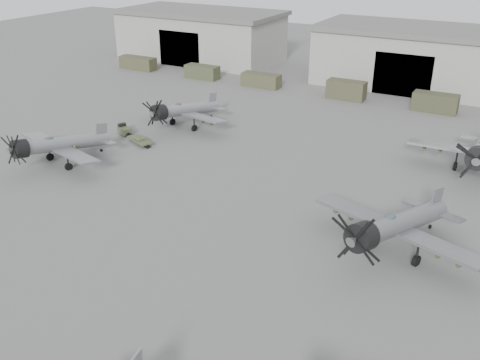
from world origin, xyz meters
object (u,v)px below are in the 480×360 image
(aircraft_mid_2, at_px, (394,226))
(ground_crew, at_px, (76,154))
(aircraft_mid_0, at_px, (55,145))
(tug_trailer, at_px, (130,134))
(aircraft_far_0, at_px, (182,110))

(aircraft_mid_2, bearing_deg, ground_crew, -164.21)
(aircraft_mid_0, height_order, aircraft_mid_2, aircraft_mid_2)
(tug_trailer, bearing_deg, aircraft_far_0, 83.55)
(aircraft_far_0, distance_m, ground_crew, 14.45)
(aircraft_mid_0, bearing_deg, tug_trailer, 96.76)
(aircraft_far_0, bearing_deg, aircraft_mid_0, -96.30)
(aircraft_mid_0, relative_size, aircraft_mid_2, 0.91)
(aircraft_mid_2, xyz_separation_m, aircraft_far_0, (-28.92, 15.52, -0.20))
(aircraft_mid_0, distance_m, ground_crew, 2.18)
(aircraft_mid_2, height_order, ground_crew, aircraft_mid_2)
(aircraft_mid_2, xyz_separation_m, tug_trailer, (-32.16, 9.82, -1.92))
(aircraft_mid_2, bearing_deg, tug_trailer, -178.52)
(tug_trailer, bearing_deg, aircraft_mid_2, 6.12)
(aircraft_mid_0, bearing_deg, aircraft_far_0, 87.90)
(tug_trailer, relative_size, ground_crew, 3.15)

